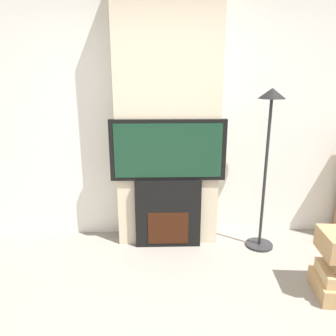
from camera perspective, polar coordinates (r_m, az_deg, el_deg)
The scene contains 5 objects.
wall_back at distance 3.54m, azimuth -0.14°, elevation 9.14°, with size 6.00×0.06×2.70m.
chimney_breast at distance 3.37m, azimuth -0.07°, elevation 8.78°, with size 1.05×0.29×2.70m.
fireplace at distance 3.49m, azimuth 0.00°, elevation -7.81°, with size 0.68×0.15×0.73m.
television at distance 3.27m, azimuth 0.00°, elevation 3.12°, with size 1.16×0.07×0.62m.
floor_lamp at distance 3.35m, azimuth 17.07°, elevation 5.06°, with size 0.28×0.28×1.65m.
Camera 1 is at (-0.08, -1.48, 1.78)m, focal length 35.00 mm.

